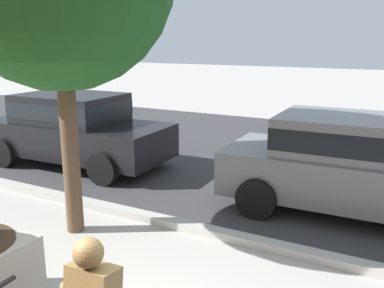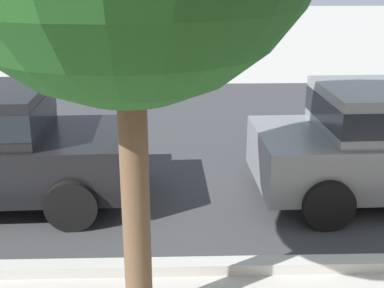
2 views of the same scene
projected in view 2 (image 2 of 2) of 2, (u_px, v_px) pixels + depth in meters
street_surface at (269, 135)px, 9.85m from camera, size 60.00×9.00×0.01m
curb_stone at (344, 264)px, 5.49m from camera, size 60.00×0.20×0.12m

